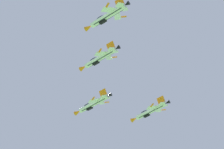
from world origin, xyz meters
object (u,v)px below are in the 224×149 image
Objects in this scene: fighter_jet_right_wing at (149,111)px; fighter_jet_left_outer at (106,16)px; fighter_jet_left_wing at (99,58)px; fighter_jet_lead at (92,104)px.

fighter_jet_right_wing is 43.85m from fighter_jet_left_outer.
fighter_jet_left_wing reaches higher than fighter_jet_right_wing.
fighter_jet_left_wing reaches higher than fighter_jet_left_outer.
fighter_jet_lead is 1.00× the size of fighter_jet_right_wing.
fighter_jet_left_outer is at bearing -164.40° from fighter_jet_right_wing.
fighter_jet_left_wing is 28.44m from fighter_jet_right_wing.
fighter_jet_left_outer is (5.24, -38.97, -3.76)m from fighter_jet_lead.
fighter_jet_lead reaches higher than fighter_jet_right_wing.
fighter_jet_left_wing is at bearing 177.39° from fighter_jet_right_wing.
fighter_jet_right_wing is (20.24, 2.17, -1.34)m from fighter_jet_lead.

